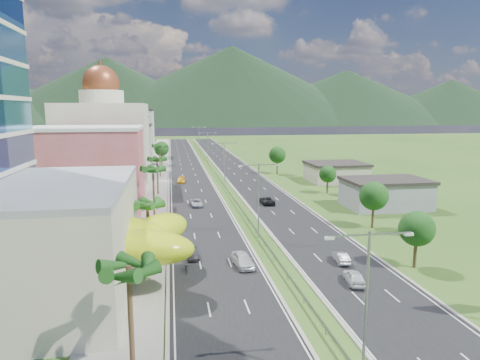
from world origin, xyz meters
name	(u,v)px	position (x,y,z in m)	size (l,w,h in m)	color
ground	(275,260)	(0.00, 0.00, 0.00)	(500.00, 500.00, 0.00)	#2D5119
road_left	(187,167)	(-7.50, 90.00, 0.02)	(11.00, 260.00, 0.04)	black
road_right	(232,166)	(7.50, 90.00, 0.02)	(11.00, 260.00, 0.04)	black
sidewalk_left	(157,167)	(-17.00, 90.00, 0.06)	(7.00, 260.00, 0.12)	gray
median_guardrail	(215,172)	(0.00, 71.99, 0.62)	(0.10, 216.06, 0.76)	gray
streetlight_median_a	(367,294)	(0.00, -25.00, 6.75)	(6.04, 0.25, 11.00)	gray
streetlight_median_b	(259,192)	(0.00, 10.00, 6.75)	(6.04, 0.25, 11.00)	gray
streetlight_median_c	(224,160)	(0.00, 50.00, 6.75)	(6.04, 0.25, 11.00)	gray
streetlight_median_d	(208,145)	(0.00, 95.00, 6.75)	(6.04, 0.25, 11.00)	gray
streetlight_median_e	(199,136)	(0.00, 140.00, 6.75)	(6.04, 0.25, 11.00)	gray
lime_canopy	(102,239)	(-20.00, -4.00, 4.99)	(18.00, 15.00, 7.40)	#B0C913
pink_shophouse	(87,171)	(-28.00, 32.00, 7.50)	(20.00, 15.00, 15.00)	#BA524C
domed_building	(104,141)	(-28.00, 55.00, 11.35)	(20.00, 20.00, 28.70)	beige
midrise_grey	(121,146)	(-27.00, 80.00, 8.00)	(16.00, 15.00, 16.00)	gray
midrise_beige	(128,145)	(-27.00, 102.00, 6.50)	(16.00, 15.00, 13.00)	#BDB29B
midrise_white	(133,134)	(-27.00, 125.00, 9.00)	(16.00, 15.00, 18.00)	silver
shed_near	(385,195)	(28.00, 25.00, 2.50)	(15.00, 10.00, 5.00)	gray
shed_far	(336,173)	(30.00, 55.00, 2.20)	(14.00, 12.00, 4.40)	#BDB29B
palm_tree_a	(129,273)	(-15.50, -22.00, 8.02)	(3.60, 3.60, 9.10)	#47301C
palm_tree_b	(147,206)	(-15.50, 2.00, 7.06)	(3.60, 3.60, 8.10)	#47301C
palm_tree_c	(153,171)	(-15.50, 22.00, 8.50)	(3.60, 3.60, 9.60)	#47301C
palm_tree_d	(157,161)	(-15.50, 45.00, 7.54)	(3.60, 3.60, 8.60)	#47301C
palm_tree_e	(160,147)	(-15.50, 70.00, 8.31)	(3.60, 3.60, 9.40)	#47301C
leafy_tree_lfar	(162,149)	(-15.50, 95.00, 5.58)	(4.90, 4.90, 8.05)	#47301C
leafy_tree_ra	(417,229)	(16.00, -5.00, 4.78)	(4.20, 4.20, 6.90)	#47301C
leafy_tree_rb	(374,196)	(19.00, 12.00, 5.18)	(4.55, 4.55, 7.47)	#47301C
leafy_tree_rc	(328,174)	(22.00, 40.00, 4.37)	(3.85, 3.85, 6.33)	#47301C
leafy_tree_rd	(277,155)	(18.00, 70.00, 5.58)	(4.90, 4.90, 8.05)	#47301C
mountain_ridge	(232,125)	(60.00, 450.00, 0.00)	(860.00, 140.00, 90.00)	black
car_white_near_left	(243,260)	(-4.30, -1.45, 0.87)	(1.95, 4.85, 1.65)	silver
car_dark_left	(192,252)	(-10.23, 2.58, 0.74)	(1.47, 4.22, 1.39)	black
car_silver_mid_left	(196,203)	(-7.82, 31.82, 0.69)	(2.16, 4.69, 1.30)	#B1B5BA
car_yellow_far_left	(181,180)	(-10.00, 59.47, 0.73)	(1.94, 4.78, 1.39)	gold
car_white_near_right	(354,277)	(6.79, -8.44, 0.77)	(1.72, 4.28, 1.46)	white
car_silver_right	(341,257)	(7.92, -2.09, 0.67)	(1.34, 3.85, 1.27)	#A5A8AD
car_dark_far_right	(267,200)	(6.19, 31.53, 0.75)	(2.34, 5.08, 1.41)	black
motorcycle	(186,267)	(-11.09, -2.25, 0.70)	(0.62, 2.06, 1.32)	black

